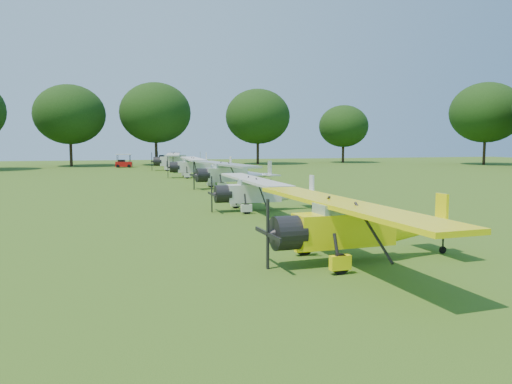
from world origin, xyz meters
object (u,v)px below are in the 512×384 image
Objects in this scene: aircraft_5 at (199,165)px; golf_cart at (123,163)px; aircraft_2 at (358,223)px; aircraft_7 at (179,157)px; aircraft_6 at (179,160)px; aircraft_4 at (232,172)px; aircraft_3 at (262,190)px.

aircraft_5 is 4.66× the size of golf_cart.
aircraft_2 is 63.65m from aircraft_7.
aircraft_6 reaches higher than golf_cart.
aircraft_4 is at bearing -85.02° from aircraft_5.
aircraft_6 is at bearing -87.63° from aircraft_7.
aircraft_5 is (0.23, 25.54, 0.17)m from aircraft_3.
golf_cart is at bearing -148.22° from aircraft_7.
aircraft_6 is 4.99× the size of golf_cart.
aircraft_4 is 12.44m from aircraft_5.
aircraft_5 reaches higher than golf_cart.
aircraft_6 is 12.91m from aircraft_7.
aircraft_2 is 37.44m from aircraft_5.
aircraft_4 is 1.00× the size of aircraft_7.
aircraft_4 is 1.01× the size of aircraft_5.
aircraft_3 is at bearing -89.67° from aircraft_5.
golf_cart is (-6.92, 9.26, -0.73)m from aircraft_6.
aircraft_2 is at bearing -76.56° from golf_cart.
aircraft_5 is at bearing 84.86° from aircraft_4.
aircraft_7 is 4.66× the size of golf_cart.
aircraft_5 is 26.22m from aircraft_7.
golf_cart is at bearing 94.42° from aircraft_4.
aircraft_3 is 0.87× the size of aircraft_7.
aircraft_6 reaches higher than aircraft_4.
aircraft_7 is 9.02m from golf_cart.
aircraft_4 is at bearing 83.50° from aircraft_3.
aircraft_3 is at bearing -83.04° from aircraft_6.
aircraft_4 reaches higher than aircraft_3.
aircraft_6 is (-0.33, 50.80, 0.16)m from aircraft_2.
aircraft_3 is (0.16, 11.89, -0.10)m from aircraft_2.
aircraft_7 reaches higher than golf_cart.
aircraft_4 is at bearing -80.17° from aircraft_6.
aircraft_2 is 60.50m from golf_cart.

